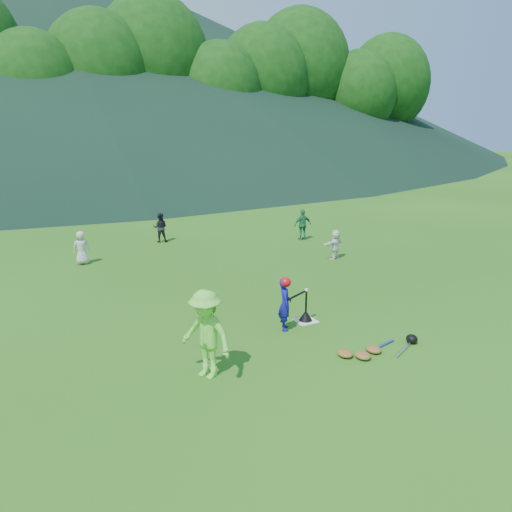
{
  "coord_description": "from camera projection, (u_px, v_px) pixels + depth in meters",
  "views": [
    {
      "loc": [
        -5.6,
        -8.8,
        4.33
      ],
      "look_at": [
        0.0,
        2.5,
        0.9
      ],
      "focal_mm": 35.0,
      "sensor_mm": 36.0,
      "label": 1
    }
  ],
  "objects": [
    {
      "name": "outfield_fence",
      "position": [
        96.0,
        174.0,
        35.17
      ],
      "size": [
        70.07,
        0.08,
        1.33
      ],
      "color": "gray",
      "rests_on": "ground"
    },
    {
      "name": "home_plate",
      "position": [
        306.0,
        321.0,
        11.14
      ],
      "size": [
        0.45,
        0.45,
        0.02
      ],
      "primitive_type": "cube",
      "color": "silver",
      "rests_on": "ground"
    },
    {
      "name": "adult_coach",
      "position": [
        206.0,
        334.0,
        8.53
      ],
      "size": [
        1.01,
        1.18,
        1.59
      ],
      "primitive_type": "imported",
      "rotation": [
        0.0,
        0.0,
        -1.08
      ],
      "color": "#6DDB40",
      "rests_on": "ground"
    },
    {
      "name": "baseball",
      "position": [
        306.0,
        290.0,
        10.95
      ],
      "size": [
        0.08,
        0.08,
        0.08
      ],
      "primitive_type": "sphere",
      "color": "white",
      "rests_on": "batting_tee"
    },
    {
      "name": "ground",
      "position": [
        306.0,
        321.0,
        11.14
      ],
      "size": [
        120.0,
        120.0,
        0.0
      ],
      "primitive_type": "plane",
      "color": "#255613",
      "rests_on": "ground"
    },
    {
      "name": "batter_child",
      "position": [
        285.0,
        304.0,
        10.57
      ],
      "size": [
        0.41,
        0.49,
        1.14
      ],
      "primitive_type": "imported",
      "rotation": [
        0.0,
        0.0,
        1.17
      ],
      "color": "navy",
      "rests_on": "ground"
    },
    {
      "name": "fielder_b",
      "position": [
        160.0,
        228.0,
        18.28
      ],
      "size": [
        0.64,
        0.57,
        1.08
      ],
      "primitive_type": "imported",
      "rotation": [
        0.0,
        0.0,
        2.78
      ],
      "color": "black",
      "rests_on": "ground"
    },
    {
      "name": "fielder_d",
      "position": [
        335.0,
        244.0,
        16.04
      ],
      "size": [
        0.93,
        0.53,
        0.96
      ],
      "primitive_type": "imported",
      "rotation": [
        0.0,
        0.0,
        3.43
      ],
      "color": "white",
      "rests_on": "ground"
    },
    {
      "name": "batting_tee",
      "position": [
        306.0,
        316.0,
        11.11
      ],
      "size": [
        0.3,
        0.3,
        0.68
      ],
      "color": "black",
      "rests_on": "home_plate"
    },
    {
      "name": "equipment_pile",
      "position": [
        374.0,
        349.0,
        9.62
      ],
      "size": [
        1.8,
        0.68,
        0.19
      ],
      "color": "olive",
      "rests_on": "ground"
    },
    {
      "name": "batter_gear",
      "position": [
        286.0,
        283.0,
        10.46
      ],
      "size": [
        0.71,
        0.32,
        0.5
      ],
      "color": "#BA0C16",
      "rests_on": "ground"
    },
    {
      "name": "fielder_a",
      "position": [
        82.0,
        248.0,
        15.44
      ],
      "size": [
        0.55,
        0.39,
        1.05
      ],
      "primitive_type": "imported",
      "rotation": [
        0.0,
        0.0,
        3.03
      ],
      "color": "#B9B9B9",
      "rests_on": "ground"
    },
    {
      "name": "fielder_c",
      "position": [
        303.0,
        225.0,
        18.59
      ],
      "size": [
        0.7,
        0.35,
        1.15
      ],
      "primitive_type": "imported",
      "rotation": [
        0.0,
        0.0,
        3.04
      ],
      "color": "#23754A",
      "rests_on": "ground"
    },
    {
      "name": "tree_line",
      "position": [
        78.0,
        68.0,
        38.33
      ],
      "size": [
        70.04,
        11.4,
        14.82
      ],
      "color": "#382314",
      "rests_on": "ground"
    }
  ]
}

